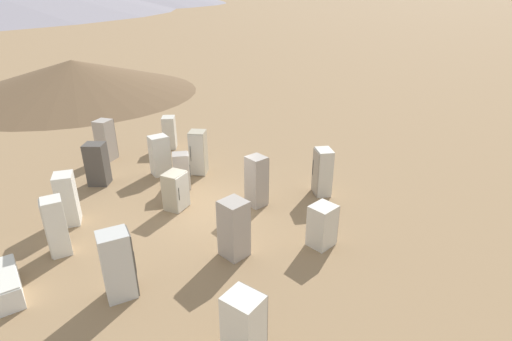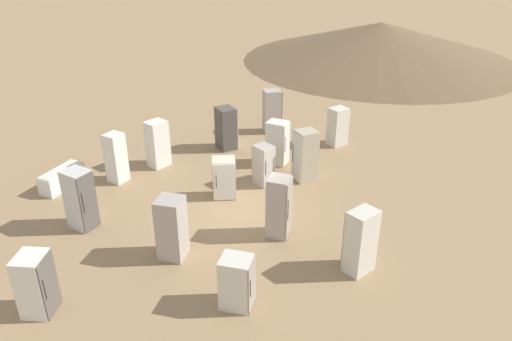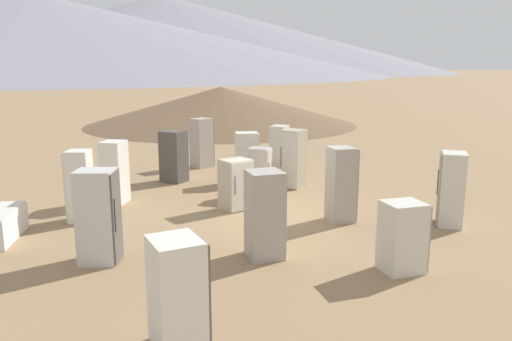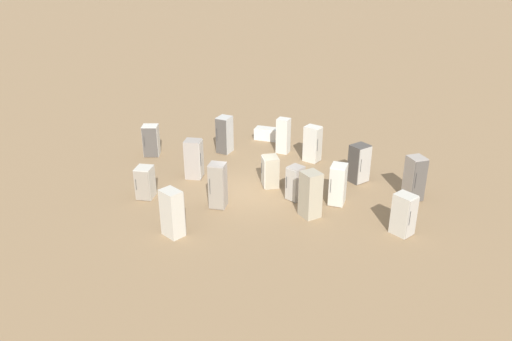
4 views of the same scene
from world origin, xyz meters
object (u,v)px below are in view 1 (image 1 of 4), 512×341
(discarded_fridge_4, at_px, (234,229))
(discarded_fridge_7, at_px, (198,153))
(discarded_fridge_1, at_px, (67,199))
(discarded_fridge_3, at_px, (160,155))
(discarded_fridge_13, at_px, (176,191))
(discarded_fridge_8, at_px, (244,326))
(discarded_fridge_5, at_px, (257,181))
(discarded_fridge_14, at_px, (97,164))
(discarded_fridge_9, at_px, (169,132))
(discarded_fridge_11, at_px, (322,172))
(discarded_fridge_15, at_px, (322,225))
(discarded_fridge_2, at_px, (118,265))
(discarded_fridge_6, at_px, (106,140))
(discarded_fridge_12, at_px, (7,284))
(discarded_fridge_10, at_px, (182,171))
(discarded_fridge_0, at_px, (56,227))

(discarded_fridge_4, xyz_separation_m, discarded_fridge_7, (-3.98, 4.88, 0.04))
(discarded_fridge_1, distance_m, discarded_fridge_3, 4.64)
(discarded_fridge_13, bearing_deg, discarded_fridge_8, 47.97)
(discarded_fridge_5, bearing_deg, discarded_fridge_14, -145.85)
(discarded_fridge_9, bearing_deg, discarded_fridge_13, -80.66)
(discarded_fridge_11, distance_m, discarded_fridge_15, 3.56)
(discarded_fridge_2, xyz_separation_m, discarded_fridge_3, (-3.47, 6.91, -0.09))
(discarded_fridge_9, height_order, discarded_fridge_13, discarded_fridge_9)
(discarded_fridge_6, height_order, discarded_fridge_12, discarded_fridge_6)
(discarded_fridge_6, bearing_deg, discarded_fridge_5, -13.12)
(discarded_fridge_8, relative_size, discarded_fridge_14, 0.91)
(discarded_fridge_10, bearing_deg, discarded_fridge_4, 16.75)
(discarded_fridge_2, bearing_deg, discarded_fridge_8, 32.81)
(discarded_fridge_5, xyz_separation_m, discarded_fridge_6, (-8.28, 1.42, -0.00))
(discarded_fridge_4, height_order, discarded_fridge_13, discarded_fridge_4)
(discarded_fridge_12, bearing_deg, discarded_fridge_1, 53.08)
(discarded_fridge_11, bearing_deg, discarded_fridge_15, 162.76)
(discarded_fridge_5, distance_m, discarded_fridge_14, 6.82)
(discarded_fridge_0, relative_size, discarded_fridge_14, 1.05)
(discarded_fridge_4, relative_size, discarded_fridge_9, 1.13)
(discarded_fridge_6, distance_m, discarded_fridge_13, 6.28)
(discarded_fridge_14, bearing_deg, discarded_fridge_11, -4.12)
(discarded_fridge_6, xyz_separation_m, discarded_fridge_9, (1.90, 2.47, -0.15))
(discarded_fridge_2, height_order, discarded_fridge_11, discarded_fridge_2)
(discarded_fridge_0, xyz_separation_m, discarded_fridge_12, (0.16, -1.93, -0.59))
(discarded_fridge_11, height_order, discarded_fridge_13, discarded_fridge_11)
(discarded_fridge_1, xyz_separation_m, discarded_fridge_10, (2.20, 3.77, -0.17))
(discarded_fridge_0, relative_size, discarded_fridge_2, 0.96)
(discarded_fridge_3, bearing_deg, discarded_fridge_15, 15.78)
(discarded_fridge_5, distance_m, discarded_fridge_12, 8.28)
(discarded_fridge_3, bearing_deg, discarded_fridge_5, 23.15)
(discarded_fridge_10, bearing_deg, discarded_fridge_14, -107.08)
(discarded_fridge_5, bearing_deg, discarded_fridge_11, 68.40)
(discarded_fridge_12, bearing_deg, discarded_fridge_15, -19.83)
(discarded_fridge_4, bearing_deg, discarded_fridge_12, 152.01)
(discarded_fridge_2, height_order, discarded_fridge_6, discarded_fridge_6)
(discarded_fridge_2, xyz_separation_m, discarded_fridge_10, (-1.87, 6.07, -0.22))
(discarded_fridge_0, xyz_separation_m, discarded_fridge_10, (1.12, 5.26, -0.18))
(discarded_fridge_3, height_order, discarded_fridge_15, discarded_fridge_3)
(discarded_fridge_8, bearing_deg, discarded_fridge_10, 144.86)
(discarded_fridge_5, xyz_separation_m, discarded_fridge_11, (2.05, 1.80, -0.04))
(discarded_fridge_2, distance_m, discarded_fridge_13, 4.72)
(discarded_fridge_4, relative_size, discarded_fridge_5, 0.95)
(discarded_fridge_5, bearing_deg, discarded_fridge_8, -43.03)
(discarded_fridge_2, relative_size, discarded_fridge_7, 1.01)
(discarded_fridge_12, bearing_deg, discarded_fridge_14, 54.87)
(discarded_fridge_4, height_order, discarded_fridge_10, discarded_fridge_4)
(discarded_fridge_1, bearing_deg, discarded_fridge_2, -69.14)
(discarded_fridge_0, relative_size, discarded_fridge_6, 0.96)
(discarded_fridge_0, bearing_deg, discarded_fridge_2, -156.06)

